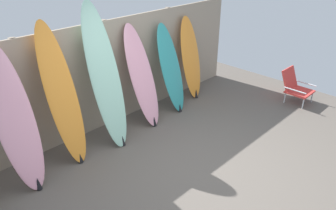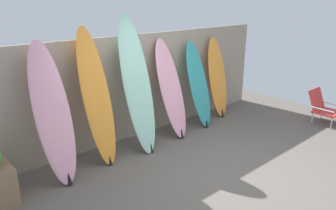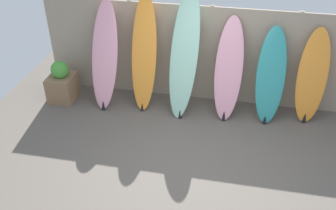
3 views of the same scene
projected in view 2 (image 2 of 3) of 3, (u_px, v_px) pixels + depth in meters
The scene contains 9 objects.
ground at pixel (227, 174), 4.65m from camera, with size 7.68×7.68×0.00m, color #5B544C.
fence_back at pixel (140, 86), 5.79m from camera, with size 6.08×0.11×1.80m.
surfboard_pink_0 at pixel (53, 114), 4.30m from camera, with size 0.51×0.75×1.89m.
surfboard_orange_1 at pixel (97, 98), 4.78m from camera, with size 0.45×0.62×2.02m.
surfboard_seafoam_2 at pixel (137, 85), 5.18m from camera, with size 0.56×0.82×2.18m.
surfboard_pink_3 at pixel (171, 89), 5.76m from camera, with size 0.47×0.68×1.72m.
surfboard_teal_4 at pixel (199, 85), 6.22m from camera, with size 0.50×0.59×1.62m.
surfboard_orange_5 at pixel (218, 79), 6.72m from camera, with size 0.49×0.42×1.63m.
beach_chair at pixel (322, 106), 6.50m from camera, with size 0.50×0.56×0.65m.
Camera 2 is at (-3.35, -2.50, 2.41)m, focal length 35.00 mm.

